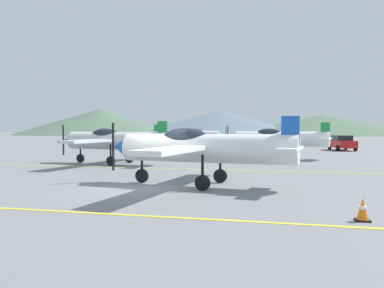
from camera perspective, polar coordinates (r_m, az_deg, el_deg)
ground_plane at (r=15.26m, az=-6.88°, el=-6.56°), size 400.00×400.00×0.00m
apron_line_near at (r=11.29m, az=-14.71°, el=-9.70°), size 80.00×0.16×0.01m
apron_line_far at (r=22.42m, az=-0.23°, el=-3.71°), size 80.00×0.16×0.01m
airplane_near at (r=15.88m, az=1.14°, el=-0.46°), size 8.19×9.39×2.81m
airplane_mid at (r=26.38m, az=-11.39°, el=0.56°), size 8.19×9.39×2.81m
airplane_far at (r=31.36m, az=12.30°, el=0.81°), size 8.20×9.37×2.81m
airplane_back at (r=41.88m, az=-0.52°, el=1.21°), size 8.12×9.36×2.81m
car_sedan at (r=45.14m, az=21.03°, el=0.20°), size 2.64×4.56×1.62m
traffic_cone_front at (r=10.86m, az=23.64°, el=-8.77°), size 0.36×0.36×0.59m
hill_left at (r=163.09m, az=-13.40°, el=3.15°), size 66.71×66.71×10.22m
hill_centerleft at (r=158.59m, az=3.84°, el=3.10°), size 73.55×73.55×9.50m
hill_centerright at (r=162.99m, az=18.45°, el=2.68°), size 78.57×78.57×7.88m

